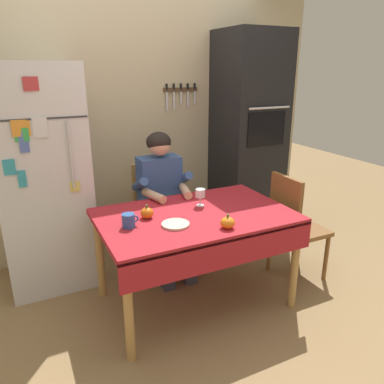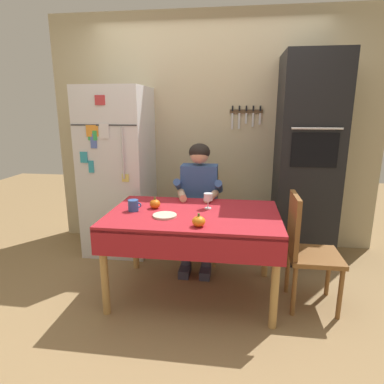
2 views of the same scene
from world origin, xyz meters
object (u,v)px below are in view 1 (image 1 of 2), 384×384
Objects in this scene: dining_table at (196,225)px; chair_behind_person at (156,209)px; wall_oven at (248,139)px; seated_person at (162,192)px; chair_right_side at (293,223)px; wine_glass at (200,194)px; serving_tray at (175,224)px; pumpkin_medium at (147,213)px; pumpkin_large at (228,223)px; refrigerator at (43,179)px; coffee_mug at (129,221)px.

chair_behind_person is at bearing 91.90° from dining_table.
seated_person is (-1.08, -0.32, -0.31)m from wall_oven.
chair_right_side reaches higher than wine_glass.
wall_oven reaches higher than chair_behind_person.
serving_tray reaches higher than dining_table.
pumpkin_medium is (-1.25, 0.11, 0.27)m from chair_right_side.
chair_right_side is (-0.15, -0.94, -0.54)m from wall_oven.
serving_tray is (-0.29, 0.19, -0.03)m from pumpkin_large.
refrigerator is at bearing 130.97° from pumpkin_large.
coffee_mug is (-0.48, -0.79, 0.28)m from chair_behind_person.
seated_person is at bearing -90.00° from chair_behind_person.
pumpkin_medium is (-0.34, 0.09, 0.12)m from dining_table.
pumpkin_large is 0.52× the size of serving_tray.
refrigerator is 0.86× the size of wall_oven.
seated_person is 0.60m from pumpkin_medium.
coffee_mug is 0.60× the size of serving_tray.
coffee_mug is 1.14× the size of pumpkin_medium.
chair_behind_person is 9.31× the size of pumpkin_large.
chair_behind_person reaches higher than pumpkin_large.
dining_table is (-1.05, -0.92, -0.39)m from wall_oven.
pumpkin_medium is (-0.42, 0.40, 0.00)m from pumpkin_large.
pumpkin_medium is (0.16, 0.09, -0.01)m from coffee_mug.
coffee_mug is 0.85× the size of wine_glass.
coffee_mug is (-1.41, 0.02, 0.28)m from chair_right_side.
wine_glass is (-0.79, 0.17, 0.33)m from chair_right_side.
refrigerator is 9.43× the size of serving_tray.
dining_table is 0.26m from serving_tray.
dining_table is at bearing 104.77° from pumpkin_large.
wine_glass is 0.46m from pumpkin_medium.
seated_person is 10.85× the size of coffee_mug.
refrigerator is at bearing 174.41° from chair_behind_person.
pumpkin_medium is 0.53× the size of serving_tray.
refrigerator is at bearing 116.69° from coffee_mug.
dining_table is 1.12× the size of seated_person.
refrigerator is 1.29× the size of dining_table.
chair_behind_person is at bearing 90.00° from seated_person.
pumpkin_medium reaches higher than serving_tray.
wine_glass is at bearing 13.81° from coffee_mug.
wine_glass is (0.61, 0.15, 0.05)m from coffee_mug.
refrigerator is at bearing -178.86° from wall_oven.
dining_table is at bearing 0.09° from coffee_mug.
coffee_mug is at bearing -179.91° from dining_table.
coffee_mug is at bearing 179.15° from chair_right_side.
chair_right_side is at bearing -5.27° from pumpkin_medium.
seated_person is at bearing -163.49° from wall_oven.
pumpkin_large is (-0.03, -0.45, -0.06)m from wine_glass.
chair_behind_person is 0.29m from seated_person.
coffee_mug is at bearing 152.71° from pumpkin_large.
pumpkin_medium is (-0.45, -0.06, -0.06)m from wine_glass.
refrigerator is at bearing 145.28° from wine_glass.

